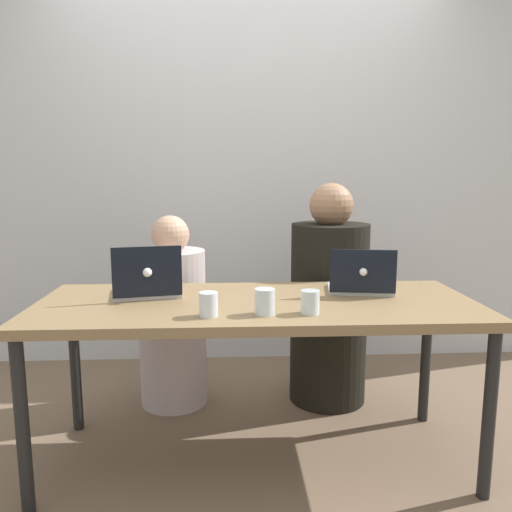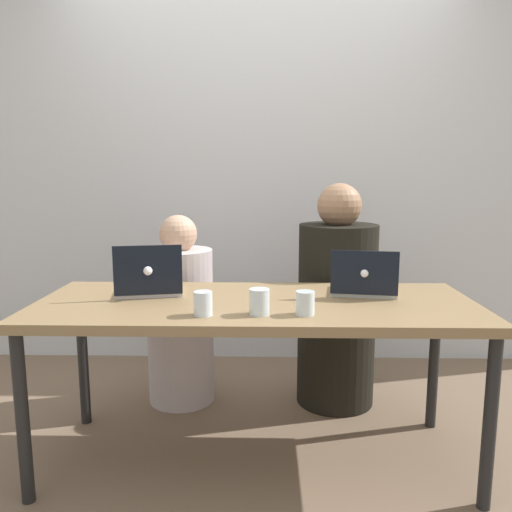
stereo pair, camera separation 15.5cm
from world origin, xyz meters
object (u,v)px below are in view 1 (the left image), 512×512
person_on_left (173,321)px  water_glass_left (209,306)px  water_glass_center (265,303)px  water_glass_right (310,304)px  laptop_back_right (361,283)px  laptop_back_left (147,285)px  person_on_right (329,306)px

person_on_left → water_glass_left: size_ratio=11.23×
water_glass_left → water_glass_center: bearing=4.3°
water_glass_center → water_glass_left: bearing=-175.7°
water_glass_left → water_glass_right: bearing=2.5°
laptop_back_right → water_glass_center: laptop_back_right is taller
water_glass_center → person_on_left: bearing=119.2°
laptop_back_left → water_glass_center: 0.58m
laptop_back_right → water_glass_left: (-0.67, -0.34, -0.01)m
person_on_left → water_glass_right: 1.06m
person_on_left → water_glass_left: (0.23, -0.82, 0.30)m
laptop_back_right → water_glass_left: laptop_back_right is taller
water_glass_right → person_on_right: bearing=73.6°
laptop_back_right → laptop_back_left: 0.95m
person_on_right → water_glass_right: (-0.23, -0.80, 0.23)m
person_on_left → water_glass_left: bearing=116.8°
laptop_back_right → laptop_back_left: (-0.95, -0.02, 0.00)m
laptop_back_right → water_glass_center: (-0.45, -0.33, -0.00)m
person_on_right → laptop_back_left: size_ratio=3.66×
laptop_back_right → water_glass_center: size_ratio=3.14×
water_glass_left → person_on_left: bearing=106.0°
person_on_right → water_glass_center: person_on_right is taller
laptop_back_left → water_glass_right: bearing=144.0°
person_on_left → water_glass_right: (0.62, -0.80, 0.30)m
water_glass_right → water_glass_left: (-0.39, -0.02, 0.00)m
laptop_back_right → water_glass_left: 0.75m
person_on_right → water_glass_center: (-0.41, -0.80, 0.23)m
laptop_back_left → water_glass_right: laptop_back_left is taller
person_on_left → laptop_back_right: (0.90, -0.47, 0.31)m
person_on_left → laptop_back_left: size_ratio=3.15×
water_glass_center → laptop_back_right: bearing=35.7°
water_glass_center → water_glass_left: (-0.21, -0.02, -0.00)m
person_on_left → water_glass_right: bearing=138.6°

